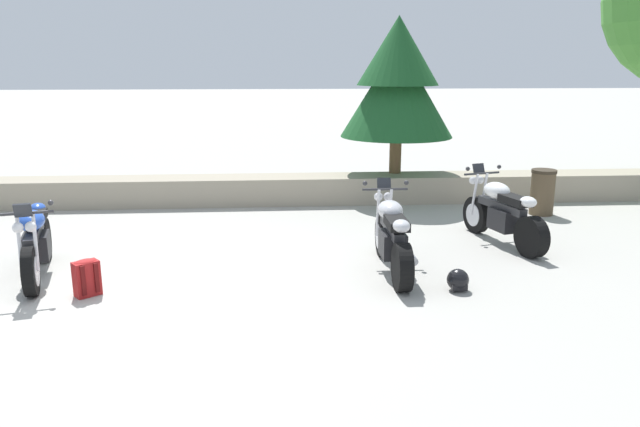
% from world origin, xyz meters
% --- Properties ---
extents(ground_plane, '(120.00, 120.00, 0.00)m').
position_xyz_m(ground_plane, '(0.00, 0.00, 0.00)').
color(ground_plane, '#A3A099').
extents(stone_wall, '(36.00, 0.80, 0.55)m').
position_xyz_m(stone_wall, '(0.00, 4.80, 0.28)').
color(stone_wall, gray).
rests_on(stone_wall, ground).
extents(motorcycle_blue_near_left, '(0.86, 2.04, 1.18)m').
position_xyz_m(motorcycle_blue_near_left, '(-1.58, 0.54, 0.49)').
color(motorcycle_blue_near_left, black).
rests_on(motorcycle_blue_near_left, ground).
extents(motorcycle_silver_centre, '(0.67, 2.06, 1.18)m').
position_xyz_m(motorcycle_silver_centre, '(3.20, 0.44, 0.49)').
color(motorcycle_silver_centre, black).
rests_on(motorcycle_silver_centre, ground).
extents(motorcycle_white_far_right, '(0.87, 2.03, 1.18)m').
position_xyz_m(motorcycle_white_far_right, '(5.19, 1.63, 0.49)').
color(motorcycle_white_far_right, black).
rests_on(motorcycle_white_far_right, ground).
extents(rider_backpack, '(0.35, 0.35, 0.47)m').
position_xyz_m(rider_backpack, '(-0.72, -0.19, 0.24)').
color(rider_backpack, '#A31E1E').
rests_on(rider_backpack, ground).
extents(rider_helmet, '(0.28, 0.28, 0.28)m').
position_xyz_m(rider_helmet, '(3.91, -0.36, 0.14)').
color(rider_helmet, black).
rests_on(rider_helmet, ground).
extents(pine_tree_mid_left, '(2.31, 2.31, 3.18)m').
position_xyz_m(pine_tree_mid_left, '(4.12, 5.06, 2.47)').
color(pine_tree_mid_left, brown).
rests_on(pine_tree_mid_left, stone_wall).
extents(trash_bin, '(0.46, 0.46, 0.86)m').
position_xyz_m(trash_bin, '(6.64, 3.46, 0.43)').
color(trash_bin, brown).
rests_on(trash_bin, ground).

